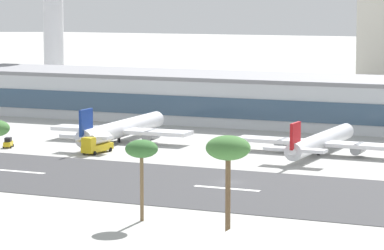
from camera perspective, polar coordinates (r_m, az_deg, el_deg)
ground_plane at (r=180.25m, az=2.11°, el=-3.23°), size 1400.00×1400.00×0.00m
runway_strip at (r=174.99m, az=1.40°, el=-3.53°), size 800.00×36.54×0.08m
runway_centreline_dash_3 at (r=194.15m, az=-9.75°, el=-2.56°), size 12.00×1.20×0.01m
runway_centreline_dash_4 at (r=174.28m, az=1.96°, el=-3.56°), size 12.00×1.20×0.01m
terminal_building at (r=264.43m, az=5.28°, el=1.39°), size 195.51×29.68×12.39m
control_tower at (r=340.40m, az=-7.77°, el=6.52°), size 12.12×12.12×50.61m
airliner_navy_tail_gate_0 at (r=230.55m, az=-4.08°, el=-0.25°), size 33.40×43.88×9.15m
airliner_red_tail_gate_1 at (r=212.98m, az=7.11°, el=-0.96°), size 36.63×40.26×8.40m
service_baggage_tug_0 at (r=225.76m, az=-10.23°, el=-0.98°), size 2.81×3.57×2.20m
service_fuel_truck_1 at (r=215.05m, az=-5.32°, el=-1.03°), size 3.43×8.68×3.95m
palm_tree_0 at (r=129.27m, az=2.03°, el=-1.45°), size 5.72×5.72×15.01m
palm_tree_2 at (r=147.76m, az=-2.83°, el=-1.43°), size 4.80×4.80×11.96m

